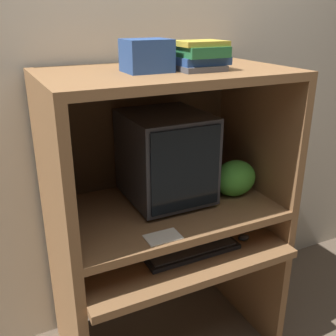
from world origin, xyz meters
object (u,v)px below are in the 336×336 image
Objects in this scene: crt_monitor at (166,157)px; book_stack at (201,56)px; keyboard at (192,251)px; mouse at (243,237)px; snack_bag at (235,178)px; storage_box at (147,56)px.

crt_monitor is 0.49m from book_stack.
book_stack is (0.07, 0.09, 0.83)m from keyboard.
book_stack is (-0.20, 0.10, 0.83)m from mouse.
crt_monitor is 0.53m from mouse.
book_stack is (0.08, -0.15, 0.46)m from crt_monitor.
snack_bag reaches higher than keyboard.
storage_box is (-0.14, 0.15, 0.84)m from keyboard.
snack_bag is at bearing 10.81° from book_stack.
mouse is 0.28× the size of book_stack.
keyboard is 0.86m from storage_box.
crt_monitor reaches higher than snack_bag.
book_stack is 0.22m from storage_box.
storage_box is (-0.13, -0.09, 0.46)m from crt_monitor.
keyboard is 0.84m from book_stack.
mouse is at bearing -104.02° from snack_bag.
book_stack is (-0.24, -0.05, 0.59)m from snack_bag.
snack_bag is at bearing 23.71° from keyboard.
storage_box is (-0.45, 0.01, 0.59)m from snack_bag.
mouse is (0.27, -0.01, 0.00)m from keyboard.
crt_monitor is 0.95× the size of keyboard.
crt_monitor is 7.21× the size of mouse.
keyboard is (0.01, -0.24, -0.37)m from crt_monitor.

